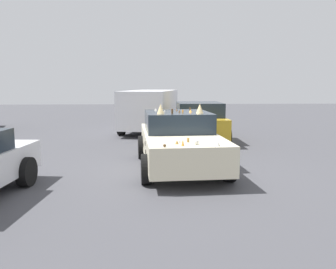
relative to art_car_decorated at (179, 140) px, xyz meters
The scene contains 4 objects.
ground_plane 0.74m from the art_car_decorated, behind, with size 60.00×60.00×0.00m, color #47474C.
art_car_decorated is the anchor object (origin of this frame).
parked_van_near_right 7.34m from the art_car_decorated, ahead, with size 5.53×2.93×1.91m.
parked_sedan_far_left 4.56m from the art_car_decorated, 14.38° to the right, with size 4.05×2.08×1.51m.
Camera 1 is at (-8.81, 0.79, 2.18)m, focal length 36.84 mm.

